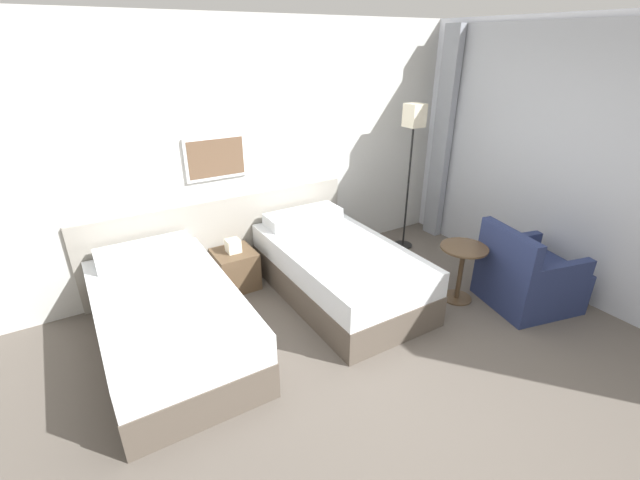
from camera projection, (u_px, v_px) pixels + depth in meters
ground_plane at (380, 377)px, 3.44m from camera, size 16.00×16.00×0.00m
wall_headboard at (253, 159)px, 4.62m from camera, size 10.00×0.10×2.70m
wall_window at (600, 171)px, 4.04m from camera, size 0.21×4.73×2.70m
bed_near_door at (169, 320)px, 3.64m from camera, size 1.09×1.96×0.70m
bed_near_window at (338, 269)px, 4.45m from camera, size 1.09×1.96×0.70m
nightstand at (235, 268)px, 4.63m from camera, size 0.42×0.43×0.56m
floor_lamp at (413, 133)px, 5.02m from camera, size 0.24×0.24×1.80m
side_table at (462, 263)px, 4.31m from camera, size 0.47×0.47×0.60m
armchair at (527, 279)px, 4.30m from camera, size 0.95×0.91×0.85m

